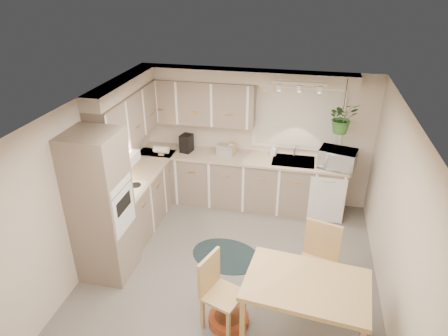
{
  "coord_description": "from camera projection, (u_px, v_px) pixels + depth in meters",
  "views": [
    {
      "loc": [
        0.83,
        -4.36,
        3.86
      ],
      "look_at": [
        -0.23,
        0.55,
        1.33
      ],
      "focal_mm": 32.0,
      "sensor_mm": 36.0,
      "label": 1
    }
  ],
  "objects": [
    {
      "name": "sink",
      "position": [
        293.0,
        163.0,
        6.74
      ],
      "size": [
        0.7,
        0.48,
        0.1
      ],
      "primitive_type": "cube",
      "color": "#AEB0B6",
      "rests_on": "counter_back"
    },
    {
      "name": "upper_cab_back",
      "position": [
        196.0,
        102.0,
        6.75
      ],
      "size": [
        2.0,
        0.35,
        0.75
      ],
      "primitive_type": "cube",
      "color": "#7E6B5E",
      "rests_on": "wall_back"
    },
    {
      "name": "knife_block",
      "position": [
        232.0,
        149.0,
        6.91
      ],
      "size": [
        0.12,
        0.12,
        0.22
      ],
      "primitive_type": "cube",
      "rotation": [
        0.0,
        0.0,
        -0.23
      ],
      "color": "tan",
      "rests_on": "counter_back"
    },
    {
      "name": "range_hood",
      "position": [
        119.0,
        161.0,
        5.65
      ],
      "size": [
        0.4,
        0.6,
        0.14
      ],
      "primitive_type": "cube",
      "color": "silver",
      "rests_on": "upper_cab_left"
    },
    {
      "name": "microwave",
      "position": [
        338.0,
        157.0,
        6.41
      ],
      "size": [
        0.63,
        0.45,
        0.39
      ],
      "primitive_type": "imported",
      "rotation": [
        0.0,
        0.0,
        -0.24
      ],
      "color": "silver",
      "rests_on": "counter_back"
    },
    {
      "name": "wall_oven_face",
      "position": [
        124.0,
        210.0,
        5.16
      ],
      "size": [
        0.02,
        0.56,
        0.58
      ],
      "primitive_type": "cube",
      "color": "silver",
      "rests_on": "oven_stack"
    },
    {
      "name": "chair_left",
      "position": [
        223.0,
        294.0,
        4.64
      ],
      "size": [
        0.56,
        0.56,
        0.93
      ],
      "primitive_type": "cube",
      "rotation": [
        0.0,
        0.0,
        -1.92
      ],
      "color": "tan",
      "rests_on": "floor"
    },
    {
      "name": "pet_bed",
      "position": [
        229.0,
        319.0,
        4.82
      ],
      "size": [
        0.59,
        0.59,
        0.11
      ],
      "primitive_type": "cylinder",
      "rotation": [
        0.0,
        0.0,
        0.25
      ],
      "color": "#9E3A1F",
      "rests_on": "floor"
    },
    {
      "name": "base_cab_left",
      "position": [
        141.0,
        198.0,
        6.58
      ],
      "size": [
        0.6,
        1.85,
        0.9
      ],
      "primitive_type": "cube",
      "color": "#7E6B5E",
      "rests_on": "floor"
    },
    {
      "name": "counter_left",
      "position": [
        139.0,
        173.0,
        6.37
      ],
      "size": [
        0.64,
        1.89,
        0.04
      ],
      "primitive_type": "cube",
      "color": "tan",
      "rests_on": "base_cab_left"
    },
    {
      "name": "window_frame",
      "position": [
        297.0,
        118.0,
        6.67
      ],
      "size": [
        1.5,
        0.02,
        1.1
      ],
      "primitive_type": "cube",
      "color": "white",
      "rests_on": "wall_back"
    },
    {
      "name": "wall_back",
      "position": [
        255.0,
        137.0,
        7.0
      ],
      "size": [
        4.0,
        0.04,
        2.4
      ],
      "primitive_type": "cube",
      "color": "beige",
      "rests_on": "floor"
    },
    {
      "name": "coffee_maker",
      "position": [
        187.0,
        143.0,
        7.0
      ],
      "size": [
        0.22,
        0.25,
        0.32
      ],
      "primitive_type": "cube",
      "rotation": [
        0.0,
        0.0,
        -0.22
      ],
      "color": "black",
      "rests_on": "counter_back"
    },
    {
      "name": "wall_clock",
      "position": [
        266.0,
        82.0,
        6.5
      ],
      "size": [
        0.3,
        0.03,
        0.3
      ],
      "primitive_type": "cylinder",
      "rotation": [
        1.57,
        0.0,
        0.0
      ],
      "color": "#E2AE4F",
      "rests_on": "wall_back"
    },
    {
      "name": "hanging_plant",
      "position": [
        342.0,
        121.0,
        6.14
      ],
      "size": [
        0.6,
        0.62,
        0.38
      ],
      "primitive_type": "imported",
      "rotation": [
        0.0,
        0.0,
        0.42
      ],
      "color": "#305F26",
      "rests_on": "ceiling"
    },
    {
      "name": "chair_back",
      "position": [
        316.0,
        266.0,
        5.0
      ],
      "size": [
        0.59,
        0.59,
        1.03
      ],
      "primitive_type": "cube",
      "rotation": [
        0.0,
        0.0,
        2.87
      ],
      "color": "tan",
      "rests_on": "floor"
    },
    {
      "name": "cooktop",
      "position": [
        124.0,
        189.0,
        5.85
      ],
      "size": [
        0.52,
        0.58,
        0.02
      ],
      "primitive_type": "cube",
      "color": "silver",
      "rests_on": "counter_left"
    },
    {
      "name": "soap_bottle",
      "position": [
        273.0,
        153.0,
        6.9
      ],
      "size": [
        0.12,
        0.21,
        0.09
      ],
      "primitive_type": "imported",
      "rotation": [
        0.0,
        0.0,
        -0.16
      ],
      "color": "silver",
      "rests_on": "counter_back"
    },
    {
      "name": "ceiling",
      "position": [
        233.0,
        108.0,
        4.62
      ],
      "size": [
        4.2,
        4.2,
        0.0
      ],
      "primitive_type": "plane",
      "color": "silver",
      "rests_on": "wall_back"
    },
    {
      "name": "soffit_left",
      "position": [
        123.0,
        85.0,
        5.89
      ],
      "size": [
        0.3,
        2.0,
        0.2
      ],
      "primitive_type": "cube",
      "color": "beige",
      "rests_on": "wall_left"
    },
    {
      "name": "window_blinds",
      "position": [
        297.0,
        119.0,
        6.66
      ],
      "size": [
        1.4,
        0.02,
        1.0
      ],
      "primitive_type": "cube",
      "color": "silver",
      "rests_on": "wall_back"
    },
    {
      "name": "floor",
      "position": [
        232.0,
        269.0,
        5.7
      ],
      "size": [
        4.2,
        4.2,
        0.0
      ],
      "primitive_type": "plane",
      "color": "#6A645D",
      "rests_on": "ground"
    },
    {
      "name": "wall_front",
      "position": [
        184.0,
        324.0,
        3.33
      ],
      "size": [
        4.0,
        0.04,
        2.4
      ],
      "primitive_type": "cube",
      "color": "beige",
      "rests_on": "floor"
    },
    {
      "name": "braided_rug",
      "position": [
        226.0,
        256.0,
        5.96
      ],
      "size": [
        1.22,
        1.02,
        0.01
      ],
      "primitive_type": "ellipsoid",
      "rotation": [
        0.0,
        0.0,
        -0.23
      ],
      "color": "black",
      "rests_on": "floor"
    },
    {
      "name": "counter_back",
      "position": [
        241.0,
        158.0,
        6.89
      ],
      "size": [
        3.64,
        0.64,
        0.04
      ],
      "primitive_type": "cube",
      "color": "tan",
      "rests_on": "base_cab_back"
    },
    {
      "name": "dining_table",
      "position": [
        304.0,
        311.0,
        4.46
      ],
      "size": [
        1.41,
        1.02,
        0.83
      ],
      "primitive_type": "cube",
      "rotation": [
        0.0,
        0.0,
        -0.11
      ],
      "color": "tan",
      "rests_on": "floor"
    },
    {
      "name": "dishwasher_front",
      "position": [
        327.0,
        200.0,
        6.57
      ],
      "size": [
        0.58,
        0.02,
        0.83
      ],
      "primitive_type": "cube",
      "color": "silver",
      "rests_on": "base_cab_back"
    },
    {
      "name": "wall_left",
      "position": [
        91.0,
        181.0,
        5.54
      ],
      "size": [
        0.04,
        4.2,
        2.4
      ],
      "primitive_type": "cube",
      "color": "beige",
      "rests_on": "floor"
    },
    {
      "name": "toaster",
      "position": [
        226.0,
        150.0,
        6.92
      ],
      "size": [
        0.33,
        0.23,
        0.18
      ],
      "primitive_type": "cube",
      "rotation": [
        0.0,
        0.0,
        -0.21
      ],
      "color": "#AEB0B6",
      "rests_on": "counter_back"
    },
    {
      "name": "upper_cab_left",
      "position": [
        128.0,
        116.0,
        6.1
      ],
      "size": [
        0.35,
        2.0,
        0.75
      ],
      "primitive_type": "cube",
      "color": "#7E6B5E",
      "rests_on": "wall_left"
    },
    {
      "name": "base_cab_back",
      "position": [
        240.0,
        181.0,
        7.11
      ],
      "size": [
        3.6,
        0.6,
        0.9
      ],
      "primitive_type": "cube",
      "color": "#7E6B5E",
      "rests_on": "floor"
    },
    {
      "name": "wall_right",
      "position": [
        396.0,
        215.0,
        4.79
      ],
      "size": [
        0.04,
        4.2,
        2.4
      ],
      "primitive_type": "cube",
      "color": "beige",
      "rests_on": "floor"
    },
    {
      "name": "track_light_bar",
      "position": [
        300.0,
        83.0,
        5.88
      ],
      "size": [
        0.8,
        0.04,
        0.04
      ],
      "primitive_type": "cube",
      "color": "silver",
      "rests_on": "ceiling"
    },
    {
      "name": "oven_stack",
      "position": [
        101.0,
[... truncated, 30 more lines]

